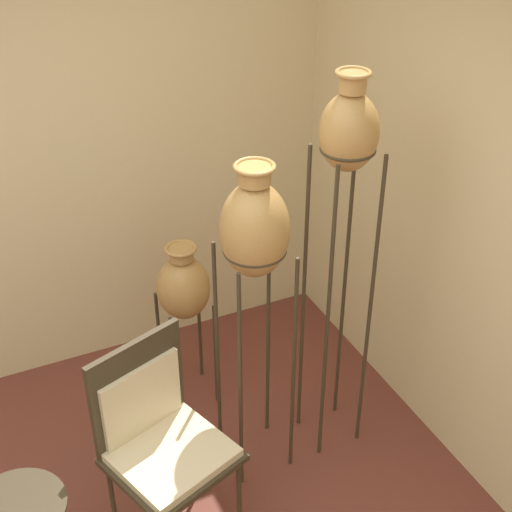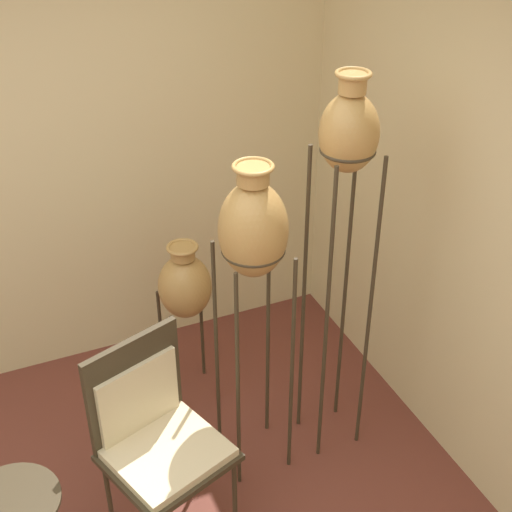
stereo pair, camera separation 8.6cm
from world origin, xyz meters
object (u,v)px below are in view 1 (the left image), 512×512
Objects in this scene: vase_stand_medium at (255,234)px; chair at (159,432)px; vase_stand_tall at (348,148)px; vase_stand_short at (183,288)px.

chair is at bearing -159.61° from vase_stand_medium.
vase_stand_tall is 0.56m from vase_stand_medium.
chair is (-1.03, -0.20, -1.12)m from vase_stand_tall.
vase_stand_tall is 1.53m from chair.
vase_stand_short is 0.98× the size of chair.
vase_stand_short is (-0.15, 0.60, -0.63)m from vase_stand_medium.
vase_stand_tall is 1.97× the size of chair.
vase_stand_medium is at bearing 0.82° from chair.
vase_stand_medium is (-0.45, 0.02, -0.34)m from vase_stand_tall.
vase_stand_tall is at bearing -46.01° from vase_stand_short.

